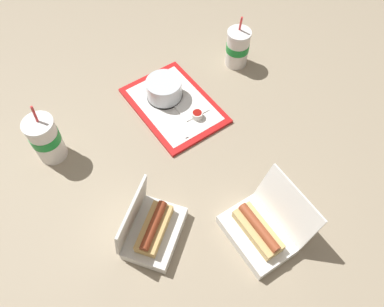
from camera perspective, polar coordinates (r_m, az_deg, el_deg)
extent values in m
plane|color=gray|center=(1.25, 1.36, -1.17)|extent=(3.20, 3.20, 0.00)
cube|color=red|center=(1.39, -2.77, 7.34)|extent=(0.37, 0.26, 0.01)
cube|color=white|center=(1.39, -2.78, 7.52)|extent=(0.33, 0.22, 0.00)
cylinder|color=black|center=(1.41, -4.19, 8.77)|extent=(0.13, 0.13, 0.01)
cylinder|color=#BC7084|center=(1.39, -4.26, 9.55)|extent=(0.10, 0.10, 0.05)
cylinder|color=silver|center=(1.38, -4.28, 9.83)|extent=(0.13, 0.13, 0.07)
cylinder|color=white|center=(1.34, 0.80, 5.92)|extent=(0.04, 0.04, 0.02)
cylinder|color=#9E140F|center=(1.33, 0.80, 6.20)|extent=(0.03, 0.03, 0.01)
cube|color=white|center=(1.37, -0.23, 7.13)|extent=(0.10, 0.10, 0.00)
cube|color=white|center=(1.32, -2.06, 4.10)|extent=(0.11, 0.02, 0.00)
cube|color=white|center=(1.12, -5.61, -12.00)|extent=(0.22, 0.24, 0.04)
cube|color=white|center=(1.06, -9.17, -9.19)|extent=(0.14, 0.17, 0.14)
cube|color=tan|center=(1.09, -5.77, -11.30)|extent=(0.14, 0.16, 0.03)
cylinder|color=brown|center=(1.07, -5.88, -10.82)|extent=(0.11, 0.13, 0.03)
cylinder|color=yellow|center=(1.06, -5.92, -10.63)|extent=(0.08, 0.11, 0.01)
cube|color=white|center=(1.13, 9.71, -12.17)|extent=(0.21, 0.15, 0.04)
cube|color=white|center=(1.09, 14.34, -7.79)|extent=(0.21, 0.07, 0.13)
cube|color=#DBB770|center=(1.10, 9.98, -11.48)|extent=(0.17, 0.07, 0.03)
cylinder|color=#9E4728|center=(1.07, 10.17, -11.01)|extent=(0.16, 0.03, 0.03)
cylinder|color=yellow|center=(1.07, 10.24, -10.82)|extent=(0.14, 0.01, 0.01)
cylinder|color=white|center=(1.52, 6.93, 15.52)|extent=(0.09, 0.09, 0.14)
cylinder|color=#198C33|center=(1.51, 6.97, 15.80)|extent=(0.09, 0.09, 0.03)
cylinder|color=white|center=(1.47, 7.24, 17.76)|extent=(0.09, 0.09, 0.01)
cylinder|color=red|center=(1.45, 7.43, 19.05)|extent=(0.02, 0.01, 0.06)
cylinder|color=white|center=(1.29, -21.29, 1.88)|extent=(0.09, 0.09, 0.16)
cylinder|color=#198C33|center=(1.27, -21.54, 2.36)|extent=(0.10, 0.10, 0.04)
cylinder|color=white|center=(1.23, -22.50, 4.18)|extent=(0.10, 0.10, 0.01)
cylinder|color=red|center=(1.20, -22.86, 5.56)|extent=(0.01, 0.01, 0.06)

